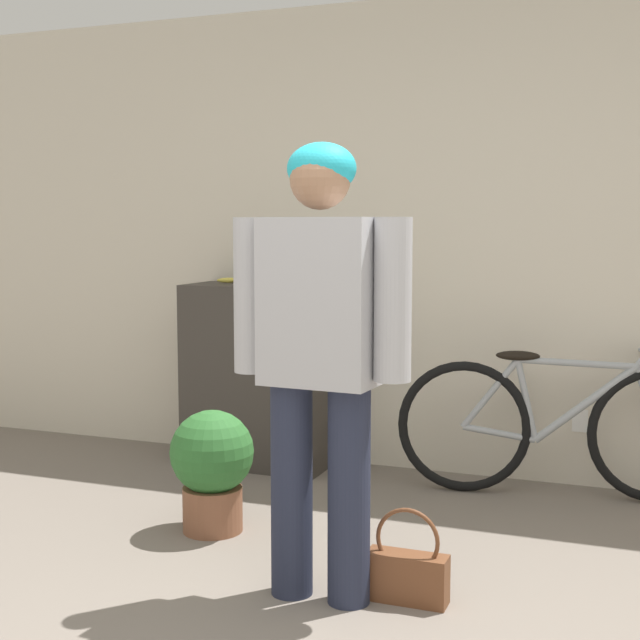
# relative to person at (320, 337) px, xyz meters

# --- Properties ---
(wall_back) EXTENTS (8.00, 0.07, 2.60)m
(wall_back) POSITION_rel_person_xyz_m (0.21, 1.85, 0.33)
(wall_back) COLOR beige
(wall_back) RESTS_ON ground_plane
(side_shelf) EXTENTS (0.82, 0.41, 1.04)m
(side_shelf) POSITION_rel_person_xyz_m (-0.99, 1.60, -0.46)
(side_shelf) COLOR #38332D
(side_shelf) RESTS_ON ground_plane
(person) EXTENTS (0.67, 0.26, 1.67)m
(person) POSITION_rel_person_xyz_m (0.00, 0.00, 0.00)
(person) COLOR #23283D
(person) RESTS_ON ground_plane
(bicycle) EXTENTS (1.62, 0.46, 0.75)m
(bicycle) POSITION_rel_person_xyz_m (0.68, 1.58, -0.61)
(bicycle) COLOR black
(bicycle) RESTS_ON ground_plane
(banana) EXTENTS (0.35, 0.09, 0.03)m
(banana) POSITION_rel_person_xyz_m (-1.11, 1.66, 0.08)
(banana) COLOR #EAD64C
(banana) RESTS_ON side_shelf
(handbag) EXTENTS (0.30, 0.10, 0.35)m
(handbag) POSITION_rel_person_xyz_m (0.31, 0.08, -0.86)
(handbag) COLOR brown
(handbag) RESTS_ON ground_plane
(potted_plant) EXTENTS (0.38, 0.38, 0.55)m
(potted_plant) POSITION_rel_person_xyz_m (-0.71, 0.50, -0.67)
(potted_plant) COLOR brown
(potted_plant) RESTS_ON ground_plane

